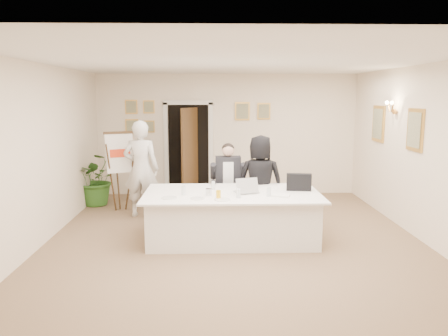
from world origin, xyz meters
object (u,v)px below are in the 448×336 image
at_px(laptop_bag, 299,182).
at_px(potted_palm, 97,179).
at_px(conference_table, 232,216).
at_px(flip_chart, 120,175).
at_px(laptop, 247,184).
at_px(paper_stack, 281,195).
at_px(seated_man, 228,182).
at_px(standing_man, 141,169).
at_px(steel_jug, 209,192).
at_px(oj_glass, 218,195).
at_px(standing_woman, 260,181).

bearing_deg(laptop_bag, potted_palm, 157.91).
height_order(conference_table, flip_chart, flip_chart).
bearing_deg(flip_chart, laptop, -37.31).
bearing_deg(paper_stack, seated_man, 119.98).
relative_size(standing_man, potted_palm, 1.64).
bearing_deg(conference_table, paper_stack, -20.87).
bearing_deg(seated_man, laptop, -90.59).
distance_m(potted_palm, laptop_bag, 4.48).
xyz_separation_m(seated_man, steel_jug, (-0.35, -1.25, 0.10)).
bearing_deg(conference_table, potted_palm, 139.51).
distance_m(flip_chart, oj_glass, 2.98).
distance_m(standing_man, potted_palm, 1.48).
height_order(conference_table, steel_jug, steel_jug).
distance_m(potted_palm, oj_glass, 3.78).
xyz_separation_m(potted_palm, steel_jug, (2.39, -2.57, 0.27)).
distance_m(flip_chart, laptop, 3.02).
bearing_deg(laptop, standing_man, 125.66).
relative_size(standing_man, steel_jug, 16.82).
bearing_deg(standing_woman, laptop, 74.95).
bearing_deg(laptop_bag, seated_man, 148.66).
bearing_deg(steel_jug, flip_chart, 131.43).
height_order(seated_man, paper_stack, seated_man).
relative_size(conference_table, oj_glass, 21.50).
xyz_separation_m(flip_chart, paper_stack, (2.91, -2.11, 0.06)).
bearing_deg(standing_woman, potted_palm, -19.12).
xyz_separation_m(oj_glass, steel_jug, (-0.15, 0.21, -0.01)).
relative_size(laptop_bag, oj_glass, 3.07).
xyz_separation_m(conference_table, standing_man, (-1.67, 1.43, 0.53)).
bearing_deg(laptop_bag, oj_glass, -149.62).
height_order(seated_man, laptop_bag, seated_man).
xyz_separation_m(standing_man, potted_palm, (-1.10, 0.93, -0.36)).
bearing_deg(seated_man, oj_glass, -112.20).
distance_m(standing_woman, laptop, 0.82).
xyz_separation_m(conference_table, standing_woman, (0.54, 0.76, 0.42)).
height_order(flip_chart, oj_glass, flip_chart).
relative_size(conference_table, standing_man, 1.51).
xyz_separation_m(standing_woman, oj_glass, (-0.76, -1.18, 0.03)).
xyz_separation_m(conference_table, oj_glass, (-0.22, -0.42, 0.45)).
bearing_deg(standing_man, flip_chart, -34.16).
bearing_deg(paper_stack, standing_woman, 101.02).
height_order(conference_table, seated_man, seated_man).
bearing_deg(steel_jug, seated_man, 74.45).
distance_m(standing_woman, potted_palm, 3.68).
bearing_deg(steel_jug, standing_man, 128.49).
relative_size(seated_man, standing_woman, 0.90).
xyz_separation_m(conference_table, seated_man, (-0.02, 1.04, 0.34)).
height_order(standing_man, laptop, standing_man).
xyz_separation_m(seated_man, standing_man, (-1.64, 0.39, 0.19)).
relative_size(seated_man, potted_palm, 1.30).
distance_m(flip_chart, potted_palm, 0.82).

